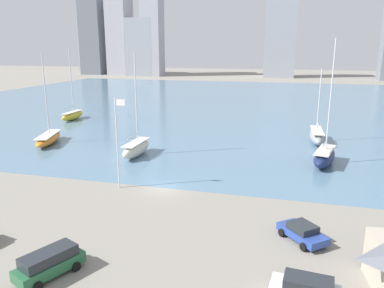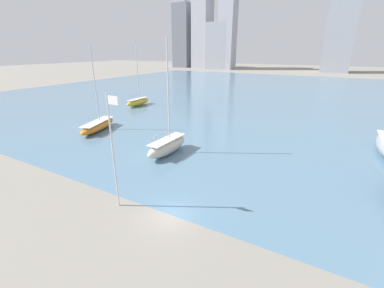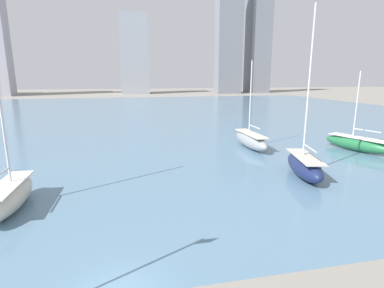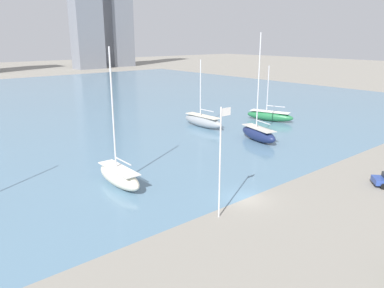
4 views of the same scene
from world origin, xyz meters
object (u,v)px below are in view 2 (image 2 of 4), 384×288
object	(u,v)px
sailboat_yellow	(138,102)
sailboat_cream	(167,146)
flag_pole	(113,149)
sailboat_orange	(98,125)

from	to	relation	value
sailboat_yellow	sailboat_cream	bearing A→B (deg)	-43.75
sailboat_yellow	flag_pole	bearing A→B (deg)	-52.64
sailboat_orange	sailboat_yellow	size ratio (longest dim) A/B	0.94
flag_pole	sailboat_orange	bearing A→B (deg)	142.57
flag_pole	sailboat_yellow	world-z (taller)	sailboat_yellow
flag_pole	sailboat_yellow	bearing A→B (deg)	128.47
sailboat_orange	sailboat_yellow	xyz separation A→B (m)	(-8.02, 20.10, 0.13)
flag_pole	sailboat_orange	world-z (taller)	sailboat_orange
flag_pole	sailboat_cream	distance (m)	13.78
flag_pole	sailboat_orange	distance (m)	26.00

